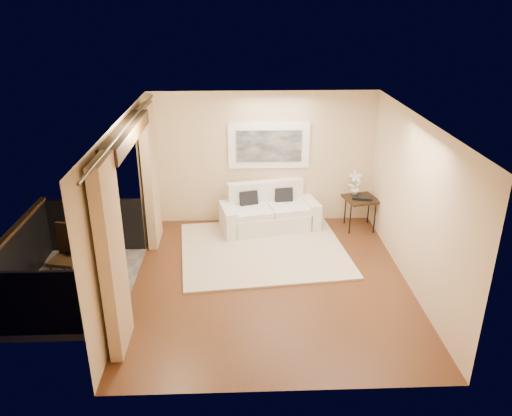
{
  "coord_description": "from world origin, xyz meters",
  "views": [
    {
      "loc": [
        -0.52,
        -7.12,
        4.35
      ],
      "look_at": [
        -0.22,
        0.65,
        1.05
      ],
      "focal_mm": 35.0,
      "sensor_mm": 36.0,
      "label": 1
    }
  ],
  "objects_px": {
    "sofa": "(269,213)",
    "balcony_chair_near": "(69,250)",
    "side_table": "(361,201)",
    "balcony_chair_far": "(87,238)",
    "bistro_table": "(94,243)",
    "orchid": "(355,184)",
    "ice_bucket": "(85,231)"
  },
  "relations": [
    {
      "from": "balcony_chair_far",
      "to": "ice_bucket",
      "type": "relative_size",
      "value": 5.15
    },
    {
      "from": "sofa",
      "to": "balcony_chair_near",
      "type": "distance_m",
      "value": 3.91
    },
    {
      "from": "bistro_table",
      "to": "balcony_chair_far",
      "type": "xyz_separation_m",
      "value": [
        -0.16,
        0.19,
        0.0
      ]
    },
    {
      "from": "balcony_chair_far",
      "to": "balcony_chair_near",
      "type": "height_order",
      "value": "balcony_chair_near"
    },
    {
      "from": "balcony_chair_near",
      "to": "ice_bucket",
      "type": "bearing_deg",
      "value": 71.94
    },
    {
      "from": "sofa",
      "to": "ice_bucket",
      "type": "xyz_separation_m",
      "value": [
        -3.16,
        -1.66,
        0.45
      ]
    },
    {
      "from": "orchid",
      "to": "ice_bucket",
      "type": "distance_m",
      "value": 5.17
    },
    {
      "from": "sofa",
      "to": "balcony_chair_far",
      "type": "distance_m",
      "value": 3.54
    },
    {
      "from": "side_table",
      "to": "balcony_chair_far",
      "type": "height_order",
      "value": "balcony_chair_far"
    },
    {
      "from": "balcony_chair_near",
      "to": "side_table",
      "type": "bearing_deg",
      "value": 32.56
    },
    {
      "from": "side_table",
      "to": "balcony_chair_near",
      "type": "distance_m",
      "value": 5.52
    },
    {
      "from": "balcony_chair_near",
      "to": "ice_bucket",
      "type": "distance_m",
      "value": 0.41
    },
    {
      "from": "balcony_chair_far",
      "to": "balcony_chair_near",
      "type": "xyz_separation_m",
      "value": [
        -0.17,
        -0.44,
        0.0
      ]
    },
    {
      "from": "bistro_table",
      "to": "balcony_chair_near",
      "type": "relative_size",
      "value": 0.66
    },
    {
      "from": "sofa",
      "to": "balcony_chair_far",
      "type": "xyz_separation_m",
      "value": [
        -3.18,
        -1.54,
        0.27
      ]
    },
    {
      "from": "sofa",
      "to": "balcony_chair_near",
      "type": "height_order",
      "value": "balcony_chair_near"
    },
    {
      "from": "balcony_chair_near",
      "to": "orchid",
      "type": "bearing_deg",
      "value": 34.0
    },
    {
      "from": "sofa",
      "to": "balcony_chair_far",
      "type": "relative_size",
      "value": 1.99
    },
    {
      "from": "side_table",
      "to": "orchid",
      "type": "bearing_deg",
      "value": 136.12
    },
    {
      "from": "balcony_chair_far",
      "to": "bistro_table",
      "type": "bearing_deg",
      "value": 130.73
    },
    {
      "from": "side_table",
      "to": "orchid",
      "type": "height_order",
      "value": "orchid"
    },
    {
      "from": "balcony_chair_far",
      "to": "balcony_chair_near",
      "type": "bearing_deg",
      "value": 69.68
    },
    {
      "from": "side_table",
      "to": "bistro_table",
      "type": "distance_m",
      "value": 5.12
    },
    {
      "from": "side_table",
      "to": "bistro_table",
      "type": "xyz_separation_m",
      "value": [
        -4.85,
        -1.65,
        -0.01
      ]
    },
    {
      "from": "side_table",
      "to": "bistro_table",
      "type": "height_order",
      "value": "bistro_table"
    },
    {
      "from": "side_table",
      "to": "ice_bucket",
      "type": "relative_size",
      "value": 3.64
    },
    {
      "from": "side_table",
      "to": "balcony_chair_far",
      "type": "bearing_deg",
      "value": -163.79
    },
    {
      "from": "sofa",
      "to": "ice_bucket",
      "type": "distance_m",
      "value": 3.6
    },
    {
      "from": "sofa",
      "to": "balcony_chair_near",
      "type": "relative_size",
      "value": 1.98
    },
    {
      "from": "bistro_table",
      "to": "side_table",
      "type": "bearing_deg",
      "value": 18.79
    },
    {
      "from": "bistro_table",
      "to": "balcony_chair_near",
      "type": "xyz_separation_m",
      "value": [
        -0.33,
        -0.25,
        0.01
      ]
    },
    {
      "from": "orchid",
      "to": "balcony_chair_far",
      "type": "bearing_deg",
      "value": -162.31
    }
  ]
}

